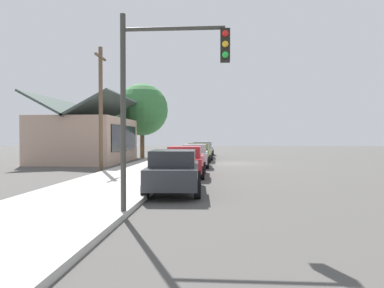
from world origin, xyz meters
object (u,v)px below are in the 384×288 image
at_px(utility_pole_wooden, 101,106).
at_px(car_silver, 195,155).
at_px(shade_tree, 142,110).
at_px(fire_hydrant_red, 186,153).
at_px(car_cherry, 186,161).
at_px(traffic_light_main, 164,81).
at_px(car_charcoal, 174,171).
at_px(car_navy, 202,150).
at_px(car_ivory, 205,148).
at_px(car_olive, 200,152).

bearing_deg(utility_pole_wooden, car_silver, -58.20).
xyz_separation_m(shade_tree, fire_hydrant_red, (-1.12, -4.57, -4.37)).
bearing_deg(car_cherry, utility_pole_wooden, 65.07).
relative_size(car_silver, fire_hydrant_red, 6.31).
bearing_deg(car_cherry, traffic_light_main, -179.07).
bearing_deg(shade_tree, car_charcoal, -165.02).
bearing_deg(car_charcoal, car_navy, -3.04).
height_order(car_navy, car_ivory, same).
bearing_deg(car_charcoal, fire_hydrant_red, 1.05).
distance_m(shade_tree, utility_pole_wooden, 14.59).
bearing_deg(car_cherry, car_olive, -1.74).
bearing_deg(traffic_light_main, car_charcoal, 3.39).
height_order(car_charcoal, fire_hydrant_red, car_charcoal).
height_order(car_silver, shade_tree, shade_tree).
bearing_deg(shade_tree, car_ivory, -46.94).
bearing_deg(car_olive, car_navy, 2.76).
bearing_deg(utility_pole_wooden, car_olive, -31.90).
distance_m(car_cherry, car_silver, 5.80).
bearing_deg(car_olive, shade_tree, 49.89).
relative_size(car_ivory, fire_hydrant_red, 6.42).
bearing_deg(utility_pole_wooden, shade_tree, 2.26).
distance_m(car_olive, traffic_light_main, 21.08).
distance_m(car_silver, utility_pole_wooden, 7.17).
distance_m(car_cherry, car_olive, 11.31).
xyz_separation_m(car_ivory, utility_pole_wooden, (-20.31, 5.59, 3.11)).
relative_size(car_navy, fire_hydrant_red, 6.65).
xyz_separation_m(car_olive, traffic_light_main, (-20.91, -0.11, 2.68)).
bearing_deg(shade_tree, car_navy, -90.77).
xyz_separation_m(shade_tree, utility_pole_wooden, (-14.55, -0.57, -0.94)).
height_order(car_silver, utility_pole_wooden, utility_pole_wooden).
distance_m(car_cherry, car_navy, 16.87).
height_order(car_silver, traffic_light_main, traffic_light_main).
relative_size(car_silver, traffic_light_main, 0.86).
height_order(car_cherry, fire_hydrant_red, car_cherry).
xyz_separation_m(car_ivory, fire_hydrant_red, (-6.88, 1.59, -0.32)).
relative_size(traffic_light_main, utility_pole_wooden, 0.69).
height_order(car_charcoal, car_silver, same).
bearing_deg(car_silver, utility_pole_wooden, 120.49).
bearing_deg(fire_hydrant_red, car_silver, -171.56).
xyz_separation_m(car_ivory, traffic_light_main, (-32.31, -0.07, 2.68)).
height_order(car_olive, traffic_light_main, traffic_light_main).
relative_size(car_olive, car_navy, 0.97).
xyz_separation_m(car_charcoal, fire_hydrant_red, (21.26, 1.41, -0.32)).
height_order(car_olive, car_navy, same).
bearing_deg(car_charcoal, utility_pole_wooden, 31.94).
xyz_separation_m(car_cherry, traffic_light_main, (-9.60, -0.29, 2.67)).
bearing_deg(car_silver, car_olive, -1.91).
bearing_deg(traffic_light_main, car_cherry, 1.75).
height_order(car_olive, shade_tree, shade_tree).
xyz_separation_m(car_charcoal, car_olive, (16.73, -0.13, -0.00)).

